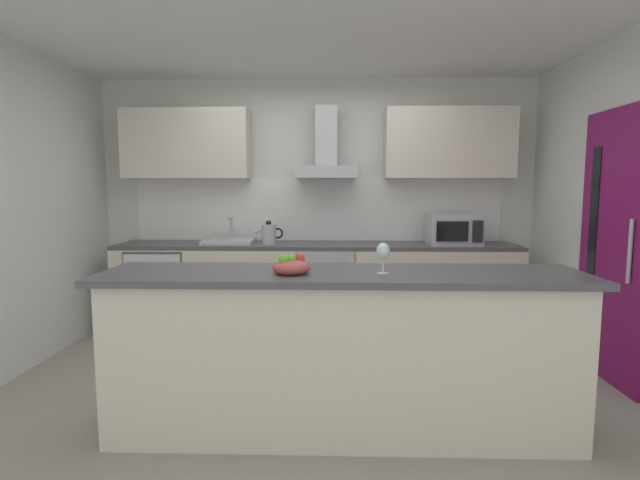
{
  "coord_description": "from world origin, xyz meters",
  "views": [
    {
      "loc": [
        0.18,
        -3.37,
        1.46
      ],
      "look_at": [
        0.07,
        0.37,
        1.05
      ],
      "focal_mm": 26.61,
      "sensor_mm": 36.0,
      "label": 1
    }
  ],
  "objects_px": {
    "oven": "(326,287)",
    "refrigerator": "(163,289)",
    "kettle": "(269,234)",
    "sink": "(229,241)",
    "fruit_bowl": "(291,266)",
    "microwave": "(454,230)",
    "wine_glass": "(383,252)",
    "range_hood": "(326,156)"
  },
  "relations": [
    {
      "from": "oven",
      "to": "refrigerator",
      "type": "distance_m",
      "value": 1.68
    },
    {
      "from": "kettle",
      "to": "sink",
      "type": "bearing_deg",
      "value": 173.77
    },
    {
      "from": "fruit_bowl",
      "to": "refrigerator",
      "type": "bearing_deg",
      "value": 125.79
    },
    {
      "from": "microwave",
      "to": "wine_glass",
      "type": "xyz_separation_m",
      "value": [
        -0.91,
        -2.07,
        0.05
      ]
    },
    {
      "from": "fruit_bowl",
      "to": "microwave",
      "type": "bearing_deg",
      "value": 55.38
    },
    {
      "from": "kettle",
      "to": "range_hood",
      "type": "distance_m",
      "value": 0.98
    },
    {
      "from": "refrigerator",
      "to": "sink",
      "type": "xyz_separation_m",
      "value": [
        0.69,
        0.01,
        0.5
      ]
    },
    {
      "from": "oven",
      "to": "kettle",
      "type": "xyz_separation_m",
      "value": [
        -0.57,
        -0.03,
        0.55
      ]
    },
    {
      "from": "refrigerator",
      "to": "microwave",
      "type": "relative_size",
      "value": 1.7
    },
    {
      "from": "kettle",
      "to": "range_hood",
      "type": "relative_size",
      "value": 0.4
    },
    {
      "from": "fruit_bowl",
      "to": "wine_glass",
      "type": "bearing_deg",
      "value": -0.01
    },
    {
      "from": "kettle",
      "to": "wine_glass",
      "type": "height_order",
      "value": "wine_glass"
    },
    {
      "from": "oven",
      "to": "wine_glass",
      "type": "relative_size",
      "value": 4.5
    },
    {
      "from": "microwave",
      "to": "wine_glass",
      "type": "bearing_deg",
      "value": -113.8
    },
    {
      "from": "microwave",
      "to": "sink",
      "type": "height_order",
      "value": "microwave"
    },
    {
      "from": "kettle",
      "to": "wine_glass",
      "type": "relative_size",
      "value": 1.62
    },
    {
      "from": "microwave",
      "to": "kettle",
      "type": "distance_m",
      "value": 1.84
    },
    {
      "from": "microwave",
      "to": "kettle",
      "type": "xyz_separation_m",
      "value": [
        -1.84,
        -0.01,
        -0.04
      ]
    },
    {
      "from": "microwave",
      "to": "fruit_bowl",
      "type": "bearing_deg",
      "value": -124.62
    },
    {
      "from": "refrigerator",
      "to": "kettle",
      "type": "relative_size",
      "value": 2.94
    },
    {
      "from": "oven",
      "to": "kettle",
      "type": "relative_size",
      "value": 2.77
    },
    {
      "from": "range_hood",
      "to": "fruit_bowl",
      "type": "bearing_deg",
      "value": -94.15
    },
    {
      "from": "microwave",
      "to": "fruit_bowl",
      "type": "height_order",
      "value": "microwave"
    },
    {
      "from": "microwave",
      "to": "fruit_bowl",
      "type": "xyz_separation_m",
      "value": [
        -1.43,
        -2.07,
        -0.03
      ]
    },
    {
      "from": "microwave",
      "to": "sink",
      "type": "bearing_deg",
      "value": 179.01
    },
    {
      "from": "sink",
      "to": "microwave",
      "type": "bearing_deg",
      "value": -0.99
    },
    {
      "from": "sink",
      "to": "range_hood",
      "type": "xyz_separation_m",
      "value": [
        0.98,
        0.12,
        0.86
      ]
    },
    {
      "from": "microwave",
      "to": "kettle",
      "type": "bearing_deg",
      "value": -179.82
    },
    {
      "from": "refrigerator",
      "to": "microwave",
      "type": "distance_m",
      "value": 3.01
    },
    {
      "from": "microwave",
      "to": "sink",
      "type": "relative_size",
      "value": 1.0
    },
    {
      "from": "wine_glass",
      "to": "fruit_bowl",
      "type": "relative_size",
      "value": 0.81
    },
    {
      "from": "oven",
      "to": "sink",
      "type": "xyz_separation_m",
      "value": [
        -0.98,
        0.01,
        0.47
      ]
    },
    {
      "from": "oven",
      "to": "kettle",
      "type": "bearing_deg",
      "value": -176.64
    },
    {
      "from": "oven",
      "to": "microwave",
      "type": "relative_size",
      "value": 1.6
    },
    {
      "from": "oven",
      "to": "fruit_bowl",
      "type": "height_order",
      "value": "fruit_bowl"
    },
    {
      "from": "kettle",
      "to": "microwave",
      "type": "bearing_deg",
      "value": 0.18
    },
    {
      "from": "sink",
      "to": "kettle",
      "type": "distance_m",
      "value": 0.42
    },
    {
      "from": "kettle",
      "to": "fruit_bowl",
      "type": "height_order",
      "value": "kettle"
    },
    {
      "from": "refrigerator",
      "to": "fruit_bowl",
      "type": "relative_size",
      "value": 3.86
    },
    {
      "from": "refrigerator",
      "to": "fruit_bowl",
      "type": "distance_m",
      "value": 2.66
    },
    {
      "from": "sink",
      "to": "fruit_bowl",
      "type": "distance_m",
      "value": 2.27
    },
    {
      "from": "microwave",
      "to": "wine_glass",
      "type": "relative_size",
      "value": 2.81
    }
  ]
}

